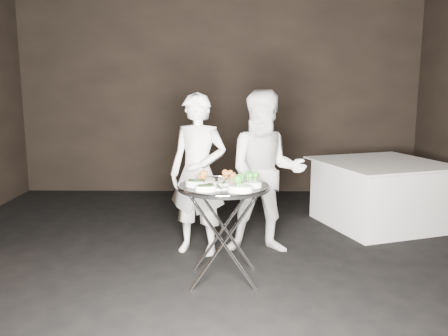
{
  "coord_description": "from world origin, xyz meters",
  "views": [
    {
      "loc": [
        0.18,
        -3.75,
        1.66
      ],
      "look_at": [
        0.12,
        0.24,
        0.95
      ],
      "focal_mm": 38.0,
      "sensor_mm": 36.0,
      "label": 1
    }
  ],
  "objects_px": {
    "serving_tray": "(224,186)",
    "waiter_left": "(198,174)",
    "tray_stand": "(224,229)",
    "dining_table": "(380,193)",
    "waiter_right": "(266,173)"
  },
  "relations": [
    {
      "from": "serving_tray",
      "to": "waiter_right",
      "type": "xyz_separation_m",
      "value": [
        0.4,
        0.71,
        -0.02
      ]
    },
    {
      "from": "waiter_left",
      "to": "dining_table",
      "type": "distance_m",
      "value": 2.33
    },
    {
      "from": "waiter_right",
      "to": "serving_tray",
      "type": "bearing_deg",
      "value": -119.81
    },
    {
      "from": "serving_tray",
      "to": "dining_table",
      "type": "distance_m",
      "value": 2.49
    },
    {
      "from": "waiter_left",
      "to": "waiter_right",
      "type": "distance_m",
      "value": 0.66
    },
    {
      "from": "serving_tray",
      "to": "waiter_left",
      "type": "height_order",
      "value": "waiter_left"
    },
    {
      "from": "serving_tray",
      "to": "waiter_left",
      "type": "distance_m",
      "value": 0.74
    },
    {
      "from": "serving_tray",
      "to": "dining_table",
      "type": "xyz_separation_m",
      "value": [
        1.82,
        1.64,
        -0.44
      ]
    },
    {
      "from": "tray_stand",
      "to": "serving_tray",
      "type": "relative_size",
      "value": 1.05
    },
    {
      "from": "serving_tray",
      "to": "waiter_left",
      "type": "relative_size",
      "value": 0.49
    },
    {
      "from": "serving_tray",
      "to": "dining_table",
      "type": "bearing_deg",
      "value": 42.04
    },
    {
      "from": "waiter_left",
      "to": "dining_table",
      "type": "xyz_separation_m",
      "value": [
        2.08,
        0.95,
        -0.41
      ]
    },
    {
      "from": "tray_stand",
      "to": "waiter_left",
      "type": "xyz_separation_m",
      "value": [
        -0.26,
        0.69,
        0.33
      ]
    },
    {
      "from": "waiter_left",
      "to": "waiter_right",
      "type": "bearing_deg",
      "value": 19.79
    },
    {
      "from": "waiter_right",
      "to": "dining_table",
      "type": "bearing_deg",
      "value": 33.02
    }
  ]
}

